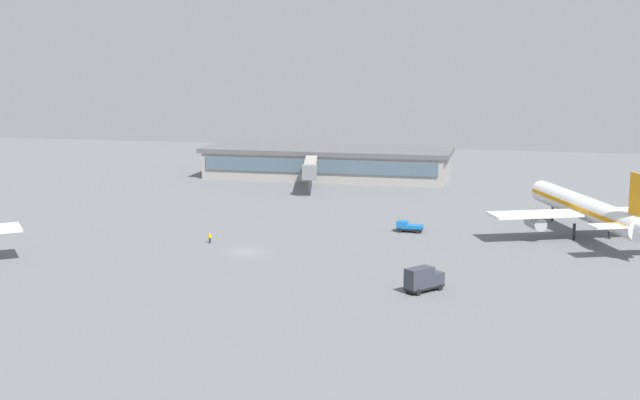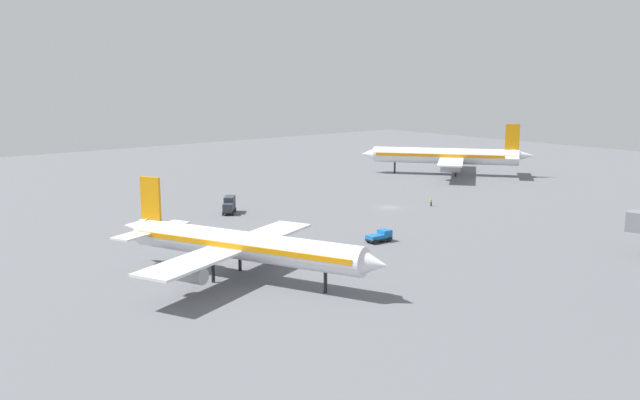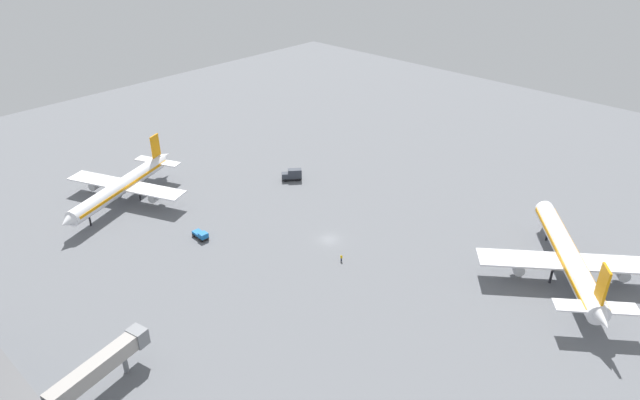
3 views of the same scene
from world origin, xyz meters
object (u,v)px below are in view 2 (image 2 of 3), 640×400
object	(u,v)px
airplane_at_gate	(447,156)
airplane_taxiing	(241,245)
catering_truck	(229,205)
ground_crew_worker	(431,202)
pushback_tractor	(380,236)

from	to	relation	value
airplane_at_gate	airplane_taxiing	bearing A→B (deg)	77.83
airplane_at_gate	airplane_taxiing	world-z (taller)	airplane_at_gate
catering_truck	ground_crew_worker	bearing A→B (deg)	100.61
airplane_at_gate	catering_truck	distance (m)	75.38
airplane_at_gate	ground_crew_worker	bearing A→B (deg)	88.73
airplane_at_gate	catering_truck	bearing A→B (deg)	57.92
airplane_taxiing	airplane_at_gate	bearing A→B (deg)	93.38
airplane_taxiing	pushback_tractor	bearing A→B (deg)	73.71
airplane_at_gate	pushback_tractor	distance (m)	81.44
airplane_taxiing	ground_crew_worker	xyz separation A→B (m)	(59.75, 18.77, -3.87)
catering_truck	ground_crew_worker	size ratio (longest dim) A/B	3.30
ground_crew_worker	catering_truck	bearing A→B (deg)	53.36
airplane_taxiing	pushback_tractor	size ratio (longest dim) A/B	9.04
catering_truck	airplane_taxiing	bearing A→B (deg)	9.83
pushback_tractor	airplane_taxiing	bearing A→B (deg)	-171.04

